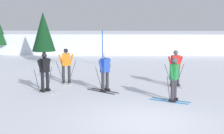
{
  "coord_description": "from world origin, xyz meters",
  "views": [
    {
      "loc": [
        -0.84,
        -10.32,
        3.33
      ],
      "look_at": [
        -1.25,
        5.36,
        0.9
      ],
      "focal_mm": 54.12,
      "sensor_mm": 36.0,
      "label": 1
    }
  ],
  "objects_px": {
    "skier_blue": "(105,71)",
    "skier_orange": "(66,65)",
    "skier_green": "(174,78)",
    "trail_marker_pole": "(102,48)",
    "conifer_far_left": "(43,32)",
    "skier_red": "(175,67)",
    "skier_black": "(45,71)"
  },
  "relations": [
    {
      "from": "skier_blue",
      "to": "trail_marker_pole",
      "type": "bearing_deg",
      "value": 93.84
    },
    {
      "from": "skier_blue",
      "to": "skier_orange",
      "type": "height_order",
      "value": "same"
    },
    {
      "from": "skier_orange",
      "to": "conifer_far_left",
      "type": "height_order",
      "value": "conifer_far_left"
    },
    {
      "from": "conifer_far_left",
      "to": "skier_blue",
      "type": "bearing_deg",
      "value": -63.91
    },
    {
      "from": "skier_red",
      "to": "skier_black",
      "type": "bearing_deg",
      "value": -167.8
    },
    {
      "from": "skier_green",
      "to": "conifer_far_left",
      "type": "distance_m",
      "value": 14.09
    },
    {
      "from": "skier_red",
      "to": "skier_green",
      "type": "xyz_separation_m",
      "value": [
        -0.51,
        -2.81,
        0.0
      ]
    },
    {
      "from": "skier_green",
      "to": "conifer_far_left",
      "type": "xyz_separation_m",
      "value": [
        -7.69,
        11.75,
        1.19
      ]
    },
    {
      "from": "skier_red",
      "to": "trail_marker_pole",
      "type": "bearing_deg",
      "value": 119.59
    },
    {
      "from": "skier_orange",
      "to": "skier_green",
      "type": "bearing_deg",
      "value": -36.41
    },
    {
      "from": "skier_green",
      "to": "skier_orange",
      "type": "height_order",
      "value": "same"
    },
    {
      "from": "conifer_far_left",
      "to": "skier_orange",
      "type": "bearing_deg",
      "value": -70.24
    },
    {
      "from": "skier_red",
      "to": "conifer_far_left",
      "type": "height_order",
      "value": "conifer_far_left"
    },
    {
      "from": "skier_green",
      "to": "trail_marker_pole",
      "type": "relative_size",
      "value": 0.74
    },
    {
      "from": "skier_black",
      "to": "trail_marker_pole",
      "type": "height_order",
      "value": "trail_marker_pole"
    },
    {
      "from": "skier_blue",
      "to": "skier_orange",
      "type": "distance_m",
      "value": 2.72
    },
    {
      "from": "skier_green",
      "to": "skier_orange",
      "type": "distance_m",
      "value": 5.86
    },
    {
      "from": "skier_black",
      "to": "skier_orange",
      "type": "distance_m",
      "value": 2.03
    },
    {
      "from": "skier_green",
      "to": "skier_blue",
      "type": "relative_size",
      "value": 1.0
    },
    {
      "from": "skier_red",
      "to": "skier_blue",
      "type": "distance_m",
      "value": 3.44
    },
    {
      "from": "skier_blue",
      "to": "skier_green",
      "type": "bearing_deg",
      "value": -30.81
    },
    {
      "from": "skier_blue",
      "to": "trail_marker_pole",
      "type": "xyz_separation_m",
      "value": [
        -0.52,
        7.8,
        0.25
      ]
    },
    {
      "from": "skier_blue",
      "to": "skier_orange",
      "type": "xyz_separation_m",
      "value": [
        -1.99,
        1.85,
        -0.0
      ]
    },
    {
      "from": "skier_green",
      "to": "skier_blue",
      "type": "distance_m",
      "value": 3.18
    },
    {
      "from": "skier_orange",
      "to": "skier_black",
      "type": "bearing_deg",
      "value": -107.96
    },
    {
      "from": "skier_green",
      "to": "skier_orange",
      "type": "bearing_deg",
      "value": 143.59
    },
    {
      "from": "conifer_far_left",
      "to": "trail_marker_pole",
      "type": "bearing_deg",
      "value": -27.63
    },
    {
      "from": "skier_red",
      "to": "skier_orange",
      "type": "height_order",
      "value": "same"
    },
    {
      "from": "skier_black",
      "to": "skier_blue",
      "type": "relative_size",
      "value": 1.0
    },
    {
      "from": "skier_black",
      "to": "skier_green",
      "type": "relative_size",
      "value": 1.0
    },
    {
      "from": "skier_red",
      "to": "skier_blue",
      "type": "xyz_separation_m",
      "value": [
        -3.23,
        -1.18,
        0.0
      ]
    },
    {
      "from": "skier_black",
      "to": "trail_marker_pole",
      "type": "bearing_deg",
      "value": 75.16
    }
  ]
}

